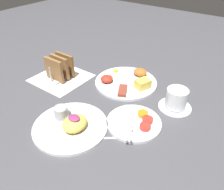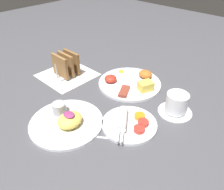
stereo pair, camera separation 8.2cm
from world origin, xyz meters
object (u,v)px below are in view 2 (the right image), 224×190
(plate_condiments, at_px, (129,123))
(plate_foreground, at_px, (66,120))
(coffee_cup, at_px, (176,104))
(plate_breakfast, at_px, (131,82))
(toast_rack, at_px, (66,65))

(plate_condiments, bearing_deg, plate_foreground, -139.56)
(plate_condiments, distance_m, coffee_cup, 0.18)
(plate_breakfast, height_order, coffee_cup, coffee_cup)
(plate_condiments, relative_size, toast_rack, 1.65)
(plate_breakfast, distance_m, plate_foreground, 0.34)
(plate_foreground, xyz_separation_m, coffee_cup, (0.23, 0.30, 0.02))
(plate_foreground, relative_size, coffee_cup, 2.04)
(coffee_cup, bearing_deg, plate_condiments, -114.51)
(plate_breakfast, bearing_deg, plate_condiments, -51.95)
(plate_breakfast, distance_m, coffee_cup, 0.24)
(plate_breakfast, height_order, plate_condiments, plate_breakfast)
(toast_rack, bearing_deg, plate_foreground, -37.56)
(plate_breakfast, xyz_separation_m, plate_condiments, (0.16, -0.20, -0.00))
(plate_foreground, bearing_deg, plate_condiments, 40.44)
(plate_foreground, xyz_separation_m, toast_rack, (-0.26, 0.20, 0.04))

